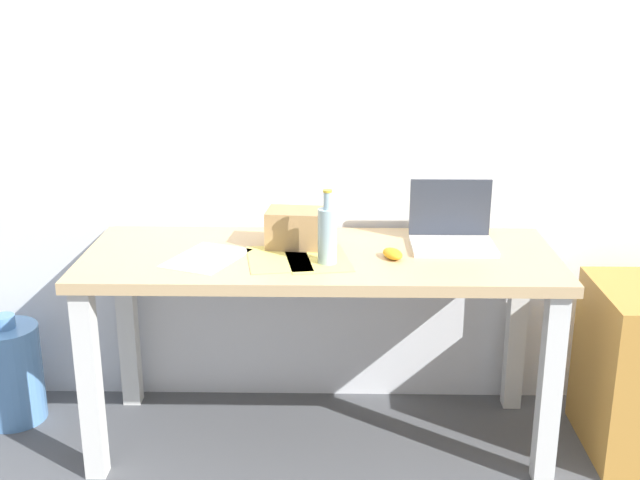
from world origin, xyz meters
name	(u,v)px	position (x,y,z in m)	size (l,w,h in m)	color
ground_plane	(320,436)	(0.00, 0.00, 0.00)	(8.00, 8.00, 0.00)	#515459
back_wall	(322,83)	(0.00, 0.38, 1.30)	(5.20, 0.08, 2.60)	white
desk	(320,282)	(0.00, 0.00, 0.63)	(1.68, 0.64, 0.74)	tan
laptop_right	(452,232)	(0.48, 0.10, 0.79)	(0.30, 0.23, 0.23)	silver
beer_bottle	(327,234)	(0.03, -0.11, 0.85)	(0.06, 0.06, 0.26)	#99B7C1
computer_mouse	(393,254)	(0.25, -0.05, 0.76)	(0.06, 0.10, 0.03)	gold
cardboard_box	(299,228)	(-0.08, 0.08, 0.81)	(0.23, 0.15, 0.14)	tan
paper_sheet_front_left	(207,258)	(-0.40, -0.06, 0.74)	(0.21, 0.30, 0.00)	white
paper_yellow_folder	(279,259)	(-0.14, -0.07, 0.74)	(0.21, 0.30, 0.00)	#F4E06B
paper_sheet_center	(318,259)	(-0.01, -0.07, 0.74)	(0.21, 0.30, 0.00)	#F4E06B
water_cooler_jug	(10,373)	(-1.22, 0.12, 0.20)	(0.25, 0.25, 0.44)	#598CC6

